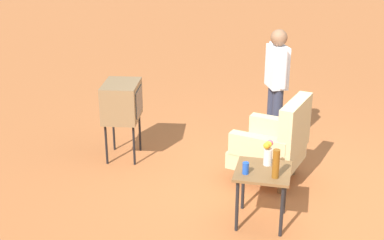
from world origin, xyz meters
The scene contains 8 objects.
ground_plane centered at (0.00, 0.00, 0.00)m, with size 60.00×60.00×0.00m, color #AD6033.
armchair centered at (-0.15, -0.10, 0.50)m, with size 0.93×0.95×1.06m.
side_table centered at (0.81, -0.15, 0.52)m, with size 0.56×0.56×0.61m.
tv_on_stand centered at (-0.37, -2.09, 0.78)m, with size 0.66×0.52×1.03m.
person_standing centered at (-1.20, -0.20, 0.94)m, with size 0.53×0.35×1.64m.
bottle_tall_amber centered at (0.95, -0.02, 0.76)m, with size 0.07×0.07×0.30m, color brown.
soda_can_blue centered at (0.93, -0.32, 0.67)m, with size 0.07×0.07×0.12m, color blue.
flower_vase centered at (0.68, -0.12, 0.75)m, with size 0.15×0.09×0.27m.
Camera 1 is at (5.70, 0.23, 3.06)m, focal length 49.72 mm.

